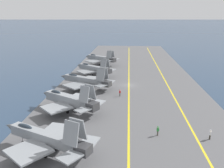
{
  "coord_description": "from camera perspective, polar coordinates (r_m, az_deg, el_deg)",
  "views": [
    {
      "loc": [
        -65.54,
        0.33,
        19.96
      ],
      "look_at": [
        -7.58,
        4.35,
        2.9
      ],
      "focal_mm": 38.0,
      "sensor_mm": 36.0,
      "label": 1
    }
  ],
  "objects": [
    {
      "name": "ground_plane",
      "position": [
        68.52,
        4.07,
        -0.62
      ],
      "size": [
        2000.0,
        2000.0,
        0.0
      ],
      "primitive_type": "plane",
      "color": "navy"
    },
    {
      "name": "carrier_deck",
      "position": [
        68.46,
        4.07,
        -0.46
      ],
      "size": [
        179.64,
        40.51,
        0.4
      ],
      "primitive_type": "cube",
      "color": "#565659",
      "rests_on": "ground"
    },
    {
      "name": "deck_stripe_foul_line",
      "position": [
        69.35,
        13.32,
        -0.47
      ],
      "size": [
        161.67,
        1.02,
        0.01
      ],
      "primitive_type": "cube",
      "rotation": [
        0.0,
        0.0,
        0.0
      ],
      "color": "yellow",
      "rests_on": "carrier_deck"
    },
    {
      "name": "deck_stripe_centerline",
      "position": [
        68.4,
        4.08,
        -0.29
      ],
      "size": [
        161.67,
        0.36,
        0.01
      ],
      "primitive_type": "cube",
      "color": "yellow",
      "rests_on": "carrier_deck"
    },
    {
      "name": "parked_jet_nearest",
      "position": [
        36.29,
        -15.64,
        -12.27
      ],
      "size": [
        12.09,
        15.99,
        6.48
      ],
      "color": "gray",
      "rests_on": "carrier_deck"
    },
    {
      "name": "parked_jet_second",
      "position": [
        50.36,
        -10.39,
        -3.74
      ],
      "size": [
        12.86,
        15.24,
        6.55
      ],
      "color": "gray",
      "rests_on": "carrier_deck"
    },
    {
      "name": "parked_jet_third",
      "position": [
        65.6,
        -6.47,
        0.94
      ],
      "size": [
        13.72,
        16.71,
        6.25
      ],
      "color": "gray",
      "rests_on": "carrier_deck"
    },
    {
      "name": "parked_jet_fourth",
      "position": [
        79.22,
        -4.46,
        3.78
      ],
      "size": [
        12.78,
        14.69,
        6.07
      ],
      "color": "gray",
      "rests_on": "carrier_deck"
    },
    {
      "name": "parked_jet_fifth",
      "position": [
        95.8,
        -2.86,
        6.19
      ],
      "size": [
        13.44,
        14.95,
        6.2
      ],
      "color": "gray",
      "rests_on": "carrier_deck"
    },
    {
      "name": "crew_red_vest",
      "position": [
        58.84,
        1.91,
        -2.09
      ],
      "size": [
        0.29,
        0.4,
        1.72
      ],
      "color": "#4C473D",
      "rests_on": "carrier_deck"
    },
    {
      "name": "crew_green_vest",
      "position": [
        41.08,
        10.96,
        -10.91
      ],
      "size": [
        0.28,
        0.39,
        1.71
      ],
      "color": "#4C473D",
      "rests_on": "carrier_deck"
    },
    {
      "name": "crew_white_vest",
      "position": [
        42.36,
        22.55,
        -11.06
      ],
      "size": [
        0.45,
        0.38,
        1.73
      ],
      "color": "#383328",
      "rests_on": "carrier_deck"
    }
  ]
}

